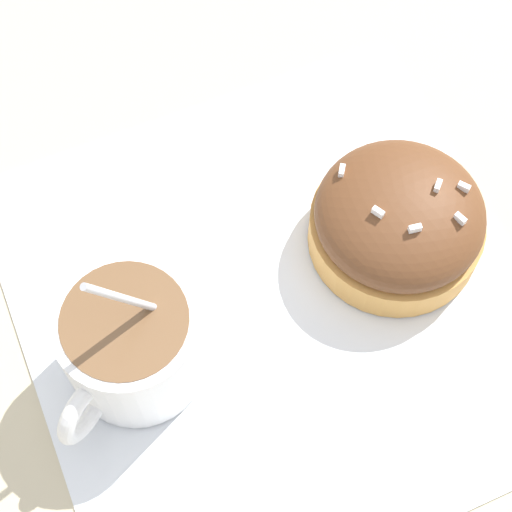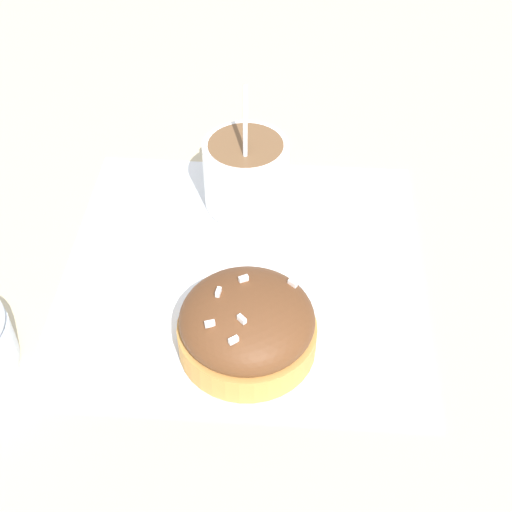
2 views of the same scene
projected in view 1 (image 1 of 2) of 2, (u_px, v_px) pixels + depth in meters
ground_plane at (275, 303)px, 0.51m from camera, size 3.00×3.00×0.00m
paper_napkin at (276, 302)px, 0.50m from camera, size 0.30×0.31×0.00m
coffee_cup at (130, 343)px, 0.45m from camera, size 0.10×0.08×0.12m
frosted_pastry at (398, 220)px, 0.50m from camera, size 0.10×0.10×0.06m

